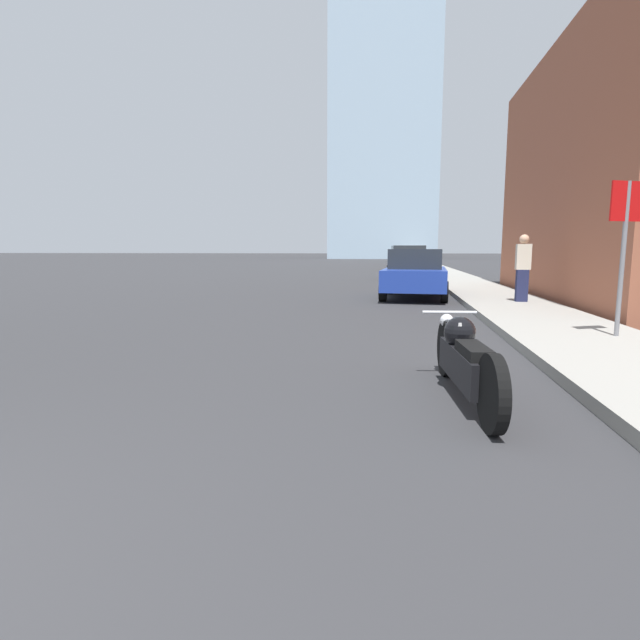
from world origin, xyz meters
name	(u,v)px	position (x,y,z in m)	size (l,w,h in m)	color
sidewalk	(432,267)	(6.02, 40.00, 0.07)	(2.28, 240.00, 0.15)	gray
distant_tower	(386,81)	(0.87, 88.40, 29.62)	(17.52, 17.52, 59.25)	#9EB7CC
motorcycle	(464,359)	(3.76, 4.07, 0.40)	(0.62, 2.56, 0.80)	black
parked_car_blue	(415,274)	(3.67, 14.72, 0.76)	(2.16, 4.16, 1.51)	#1E3899
parked_car_silver	(408,262)	(3.69, 25.06, 0.84)	(2.18, 4.04, 1.70)	#BCBCC1
parked_car_yellow	(405,259)	(3.75, 37.06, 0.83)	(1.93, 4.00, 1.70)	gold
parked_car_red	(403,257)	(3.82, 47.29, 0.82)	(1.85, 4.06, 1.62)	red
parked_car_green	(401,255)	(3.74, 59.02, 0.87)	(2.11, 4.24, 1.73)	#1E6B33
stop_sign	(625,232)	(6.52, 7.32, 1.76)	(0.57, 0.26, 2.38)	slate
pedestrian	(523,267)	(6.33, 12.61, 1.04)	(0.36, 0.24, 1.73)	#1E2347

